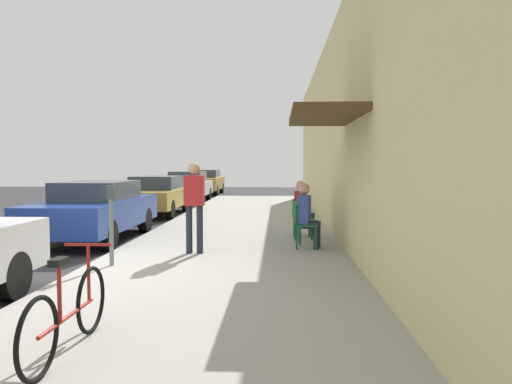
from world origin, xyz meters
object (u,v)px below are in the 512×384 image
at_px(parked_car_4, 206,182).
at_px(parked_car_3, 188,186).
at_px(cafe_chair_0, 304,223).
at_px(seated_patron_0, 307,213).
at_px(bicycle_0, 68,313).
at_px(parked_car_1, 96,209).
at_px(cafe_chair_1, 302,218).
at_px(cafe_chair_2, 300,214).
at_px(parked_car_2, 157,195).
at_px(seated_patron_2, 303,206).
at_px(pedestrian_standing, 194,200).
at_px(parking_meter, 111,219).

bearing_deg(parked_car_4, parked_car_3, -90.00).
relative_size(cafe_chair_0, seated_patron_0, 0.67).
distance_m(parked_car_3, bicycle_0, 18.61).
height_order(parked_car_1, parked_car_3, parked_car_3).
bearing_deg(cafe_chair_1, parked_car_1, 170.82).
bearing_deg(cafe_chair_2, parked_car_2, 130.72).
height_order(seated_patron_0, seated_patron_2, same).
relative_size(parked_car_1, pedestrian_standing, 2.59).
relative_size(parked_car_1, parked_car_2, 1.00).
height_order(bicycle_0, cafe_chair_1, bicycle_0).
bearing_deg(seated_patron_0, seated_patron_2, 90.00).
bearing_deg(bicycle_0, seated_patron_0, 65.93).
relative_size(bicycle_0, seated_patron_0, 1.33).
bearing_deg(cafe_chair_1, parked_car_2, 126.81).
relative_size(parking_meter, bicycle_0, 0.77).
bearing_deg(parked_car_1, pedestrian_standing, -38.86).
bearing_deg(cafe_chair_2, bicycle_0, -108.54).
distance_m(parked_car_1, parked_car_4, 17.05).
distance_m(parked_car_3, cafe_chair_2, 12.38).
bearing_deg(cafe_chair_0, parked_car_3, 110.26).
bearing_deg(parked_car_3, parked_car_2, -90.00).
relative_size(parked_car_1, bicycle_0, 2.57).
relative_size(seated_patron_0, cafe_chair_2, 1.48).
relative_size(cafe_chair_2, pedestrian_standing, 0.51).
bearing_deg(pedestrian_standing, seated_patron_0, 16.53).
bearing_deg(bicycle_0, cafe_chair_2, 71.46).
bearing_deg(parked_car_4, bicycle_0, -84.18).
bearing_deg(seated_patron_0, parking_meter, -151.89).
bearing_deg(seated_patron_0, cafe_chair_0, 166.93).
height_order(parked_car_4, pedestrian_standing, pedestrian_standing).
bearing_deg(parked_car_2, bicycle_0, -79.02).
relative_size(parked_car_4, pedestrian_standing, 2.59).
xyz_separation_m(parked_car_3, seated_patron_2, (4.87, -11.43, 0.07)).
bearing_deg(parked_car_1, cafe_chair_1, -9.18).
bearing_deg(bicycle_0, parked_car_1, 109.33).
xyz_separation_m(bicycle_0, seated_patron_2, (2.42, 7.02, 0.34)).
xyz_separation_m(parking_meter, cafe_chair_0, (3.26, 1.79, -0.26)).
bearing_deg(parked_car_3, cafe_chair_2, -67.15).
bearing_deg(cafe_chair_1, parked_car_3, 111.43).
xyz_separation_m(seated_patron_0, cafe_chair_1, (-0.06, 0.79, -0.19)).
bearing_deg(parked_car_2, seated_patron_2, -49.01).
bearing_deg(pedestrian_standing, bicycle_0, -93.36).
bearing_deg(pedestrian_standing, parked_car_3, 101.29).
xyz_separation_m(parked_car_3, cafe_chair_2, (4.81, -11.41, -0.12)).
bearing_deg(cafe_chair_0, parking_meter, -151.28).
relative_size(seated_patron_0, pedestrian_standing, 0.76).
bearing_deg(cafe_chair_0, parked_car_2, 123.75).
xyz_separation_m(cafe_chair_1, pedestrian_standing, (-2.08, -1.42, 0.50)).
height_order(bicycle_0, cafe_chair_2, bicycle_0).
xyz_separation_m(parked_car_2, cafe_chair_2, (4.81, -5.59, -0.09)).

